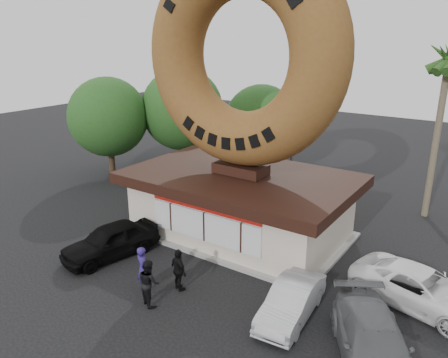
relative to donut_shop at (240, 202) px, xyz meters
name	(u,v)px	position (x,y,z in m)	size (l,w,h in m)	color
ground	(163,285)	(0.00, -5.98, -1.77)	(90.00, 90.00, 0.00)	black
donut_shop	(240,202)	(0.00, 0.00, 0.00)	(11.20, 7.20, 3.80)	beige
giant_donut	(242,56)	(0.00, 0.02, 7.20)	(10.32, 10.32, 2.63)	brown
tree_west	(182,110)	(-9.50, 7.02, 2.87)	(6.00, 6.00, 7.65)	#473321
tree_mid	(261,122)	(-4.00, 9.02, 2.25)	(5.20, 5.20, 6.63)	#473321
tree_far	(108,117)	(-13.00, 3.02, 2.56)	(5.60, 5.60, 7.14)	#473321
palm_near	(448,65)	(7.50, 8.02, 6.65)	(2.60, 2.60, 9.75)	#726651
street_lamp	(295,116)	(-1.86, 10.02, 2.72)	(2.11, 0.20, 8.00)	#59595E
person_left	(143,269)	(-0.35, -6.70, -0.78)	(0.72, 0.47, 1.96)	navy
person_center	(149,282)	(0.46, -7.23, -0.83)	(0.91, 0.71, 1.87)	black
person_right	(179,270)	(0.80, -5.85, -0.86)	(1.06, 0.44, 1.81)	black
car_black	(111,241)	(-3.68, -5.44, -0.98)	(1.86, 4.63, 1.58)	black
car_silver	(291,301)	(5.35, -4.91, -1.10)	(1.40, 4.02, 1.32)	#B7B8BD
car_grey	(374,344)	(8.54, -5.63, -1.02)	(2.10, 5.16, 1.50)	#5D5F62
car_white	(421,289)	(9.12, -1.47, -1.03)	(2.44, 5.29, 1.47)	white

